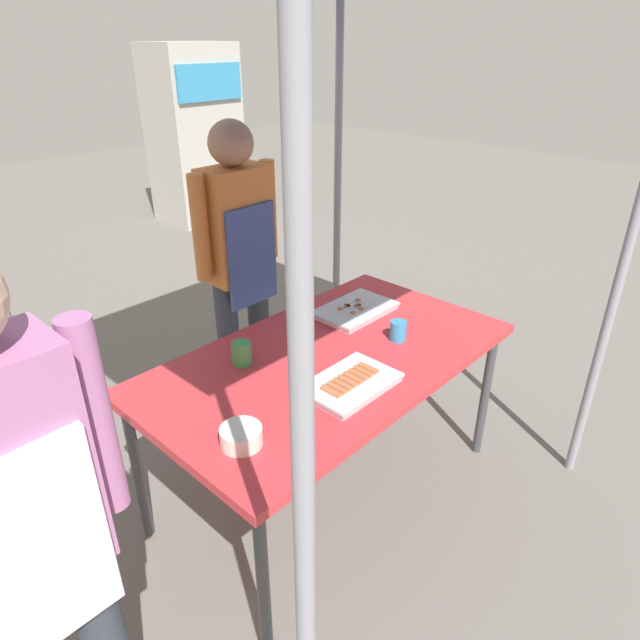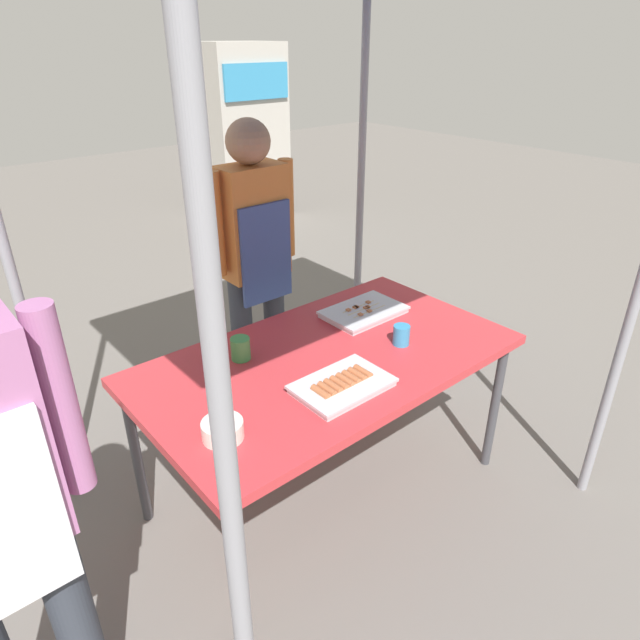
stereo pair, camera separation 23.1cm
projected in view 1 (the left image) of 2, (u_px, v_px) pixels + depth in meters
ground_plane at (327, 487)px, 2.69m from camera, size 18.00×18.00×0.00m
stall_table at (328, 366)px, 2.37m from camera, size 1.60×0.90×0.75m
tray_grilled_sausages at (350, 383)px, 2.13m from camera, size 0.37×0.25×0.05m
tray_meat_skewers at (355, 310)px, 2.70m from camera, size 0.39×0.26×0.04m
condiment_bowl at (241, 436)px, 1.83m from camera, size 0.14×0.14×0.06m
drink_cup_near_edge at (242, 353)px, 2.27m from camera, size 0.08×0.08×0.10m
drink_cup_by_wok at (398, 331)px, 2.45m from camera, size 0.07×0.07×0.09m
vendor_woman at (239, 252)px, 2.87m from camera, size 0.52×0.23×1.61m
customer_nearby at (18, 528)px, 1.23m from camera, size 0.52×0.23×1.65m
neighbor_stall_right at (195, 135)px, 6.24m from camera, size 0.89×0.72×1.89m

